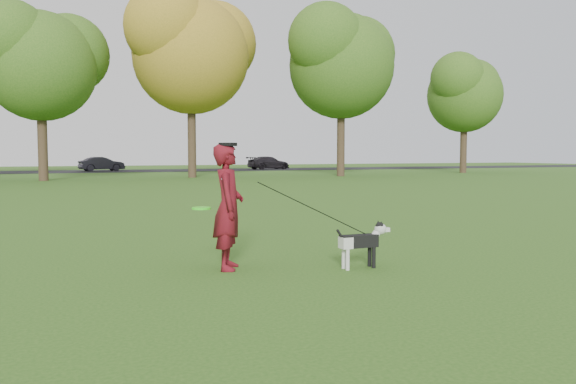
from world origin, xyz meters
name	(u,v)px	position (x,y,z in m)	size (l,w,h in m)	color
ground	(326,270)	(0.00, 0.00, 0.00)	(120.00, 120.00, 0.00)	#285116
road	(105,171)	(0.00, 40.00, 0.01)	(120.00, 7.00, 0.02)	black
man	(228,207)	(-1.11, 0.49, 0.78)	(0.57, 0.37, 1.56)	#580C1C
dog	(363,240)	(0.48, -0.08, 0.36)	(0.77, 0.15, 0.59)	black
car_mid	(102,164)	(-0.26, 40.00, 0.58)	(1.18, 3.37, 1.11)	black
car_right	(269,163)	(13.63, 40.00, 0.58)	(1.56, 3.83, 1.11)	black
man_held_items	(314,209)	(-0.08, 0.18, 0.74)	(2.16, 0.68, 1.18)	#39FF20
tree_row	(92,42)	(-1.43, 26.07, 7.41)	(51.74, 8.86, 12.01)	#38281C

